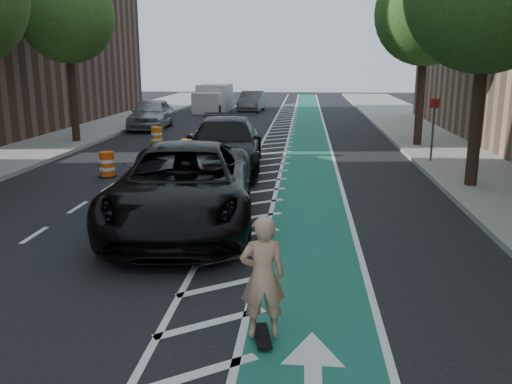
# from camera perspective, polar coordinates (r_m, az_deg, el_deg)

# --- Properties ---
(ground) EXTENTS (120.00, 120.00, 0.00)m
(ground) POSITION_cam_1_polar(r_m,az_deg,el_deg) (9.94, -11.96, -9.32)
(ground) COLOR black
(ground) RESTS_ON ground
(bike_lane) EXTENTS (2.00, 90.00, 0.01)m
(bike_lane) POSITION_cam_1_polar(r_m,az_deg,el_deg) (19.11, 5.59, 2.05)
(bike_lane) COLOR #1A5E4F
(bike_lane) RESTS_ON ground
(buffer_strip) EXTENTS (1.40, 90.00, 0.01)m
(buffer_strip) POSITION_cam_1_polar(r_m,az_deg,el_deg) (19.16, 1.09, 2.14)
(buffer_strip) COLOR silver
(buffer_strip) RESTS_ON ground
(sidewalk_right) EXTENTS (5.00, 90.00, 0.15)m
(sidewalk_right) POSITION_cam_1_polar(r_m,az_deg,el_deg) (20.23, 24.34, 1.73)
(sidewalk_right) COLOR gray
(sidewalk_right) RESTS_ON ground
(curb_right) EXTENTS (0.12, 90.00, 0.16)m
(curb_right) POSITION_cam_1_polar(r_m,az_deg,el_deg) (19.56, 17.55, 1.96)
(curb_right) COLOR gray
(curb_right) RESTS_ON ground
(curb_left) EXTENTS (0.12, 90.00, 0.16)m
(curb_left) POSITION_cam_1_polar(r_m,az_deg,el_deg) (21.51, -22.29, 2.59)
(curb_left) COLOR gray
(curb_left) RESTS_ON ground
(tree_r_d) EXTENTS (4.20, 4.20, 7.90)m
(tree_r_d) POSITION_cam_1_polar(r_m,az_deg,el_deg) (25.31, 17.55, 17.46)
(tree_r_d) COLOR #382619
(tree_r_d) RESTS_ON ground
(tree_l_d) EXTENTS (4.20, 4.20, 7.90)m
(tree_l_d) POSITION_cam_1_polar(r_m,az_deg,el_deg) (27.03, -19.10, 17.07)
(tree_l_d) COLOR #382619
(tree_l_d) RESTS_ON ground
(sign_post) EXTENTS (0.35, 0.08, 2.47)m
(sign_post) POSITION_cam_1_polar(r_m,az_deg,el_deg) (21.41, 18.13, 6.34)
(sign_post) COLOR #4C4C4C
(sign_post) RESTS_ON ground
(skateboard) EXTENTS (0.33, 0.75, 0.10)m
(skateboard) POSITION_cam_1_polar(r_m,az_deg,el_deg) (7.85, 0.68, -14.90)
(skateboard) COLOR black
(skateboard) RESTS_ON ground
(skateboarder) EXTENTS (0.70, 0.52, 1.73)m
(skateboarder) POSITION_cam_1_polar(r_m,az_deg,el_deg) (7.47, 0.70, -8.92)
(skateboarder) COLOR tan
(skateboarder) RESTS_ON skateboard
(suv_near) EXTENTS (3.89, 7.18, 1.91)m
(suv_near) POSITION_cam_1_polar(r_m,az_deg,el_deg) (12.91, -7.63, 0.67)
(suv_near) COLOR black
(suv_near) RESTS_ON ground
(suv_far) EXTENTS (2.98, 6.49, 1.84)m
(suv_far) POSITION_cam_1_polar(r_m,az_deg,el_deg) (19.44, -3.28, 5.02)
(suv_far) COLOR black
(suv_far) RESTS_ON ground
(car_silver) EXTENTS (2.35, 5.18, 1.72)m
(car_silver) POSITION_cam_1_polar(r_m,az_deg,el_deg) (31.99, -10.97, 8.09)
(car_silver) COLOR #9F9FA4
(car_silver) RESTS_ON ground
(car_grey) EXTENTS (1.92, 4.78, 1.55)m
(car_grey) POSITION_cam_1_polar(r_m,az_deg,el_deg) (42.44, -0.42, 9.53)
(car_grey) COLOR #545459
(car_grey) RESTS_ON ground
(box_truck) EXTENTS (2.47, 5.00, 2.03)m
(box_truck) POSITION_cam_1_polar(r_m,az_deg,el_deg) (42.45, -4.54, 9.71)
(box_truck) COLOR silver
(box_truck) RESTS_ON ground
(barrel_a) EXTENTS (0.63, 0.63, 0.85)m
(barrel_a) POSITION_cam_1_polar(r_m,az_deg,el_deg) (18.96, -15.40, 2.75)
(barrel_a) COLOR #EC510C
(barrel_a) RESTS_ON ground
(barrel_b) EXTENTS (0.60, 0.60, 0.82)m
(barrel_b) POSITION_cam_1_polar(r_m,az_deg,el_deg) (21.62, -7.27, 4.38)
(barrel_b) COLOR #E3600B
(barrel_b) RESTS_ON ground
(barrel_c) EXTENTS (0.63, 0.63, 0.86)m
(barrel_c) POSITION_cam_1_polar(r_m,az_deg,el_deg) (25.58, -10.40, 5.74)
(barrel_c) COLOR orange
(barrel_c) RESTS_ON ground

